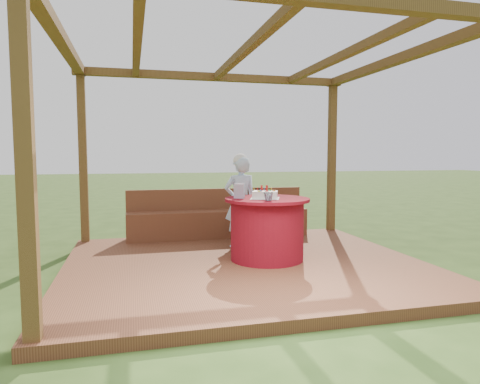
# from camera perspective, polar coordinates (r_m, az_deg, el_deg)

# --- Properties ---
(ground) EXTENTS (60.00, 60.00, 0.00)m
(ground) POSITION_cam_1_polar(r_m,az_deg,el_deg) (5.62, 0.64, -10.43)
(ground) COLOR #2B4717
(ground) RESTS_ON ground
(deck) EXTENTS (4.50, 4.00, 0.12)m
(deck) POSITION_cam_1_polar(r_m,az_deg,el_deg) (5.61, 0.64, -9.83)
(deck) COLOR brown
(deck) RESTS_ON ground
(pergola) EXTENTS (4.50, 4.00, 2.72)m
(pergola) POSITION_cam_1_polar(r_m,az_deg,el_deg) (5.50, 0.66, 14.55)
(pergola) COLOR brown
(pergola) RESTS_ON deck
(bench) EXTENTS (3.00, 0.42, 0.80)m
(bench) POSITION_cam_1_polar(r_m,az_deg,el_deg) (7.18, -2.88, -3.90)
(bench) COLOR brown
(bench) RESTS_ON deck
(table) EXTENTS (1.10, 1.10, 0.81)m
(table) POSITION_cam_1_polar(r_m,az_deg,el_deg) (5.62, 3.62, -4.87)
(table) COLOR maroon
(table) RESTS_ON deck
(chair) EXTENTS (0.45, 0.45, 0.85)m
(chair) POSITION_cam_1_polar(r_m,az_deg,el_deg) (6.80, 1.31, -2.73)
(chair) COLOR #361F11
(chair) RESTS_ON deck
(elderly_woman) EXTENTS (0.51, 0.36, 1.39)m
(elderly_woman) POSITION_cam_1_polar(r_m,az_deg,el_deg) (6.34, 0.05, -1.12)
(elderly_woman) COLOR #9EC5EB
(elderly_woman) RESTS_ON deck
(birthday_cake) EXTENTS (0.47, 0.47, 0.17)m
(birthday_cake) POSITION_cam_1_polar(r_m,az_deg,el_deg) (5.51, 3.37, -0.35)
(birthday_cake) COLOR white
(birthday_cake) RESTS_ON table
(gift_bag) EXTENTS (0.15, 0.13, 0.19)m
(gift_bag) POSITION_cam_1_polar(r_m,az_deg,el_deg) (5.53, -0.10, 0.13)
(gift_bag) COLOR #E996C4
(gift_bag) RESTS_ON table
(drinking_glass) EXTENTS (0.15, 0.15, 0.11)m
(drinking_glass) POSITION_cam_1_polar(r_m,az_deg,el_deg) (5.21, 3.80, -0.62)
(drinking_glass) COLOR white
(drinking_glass) RESTS_ON table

